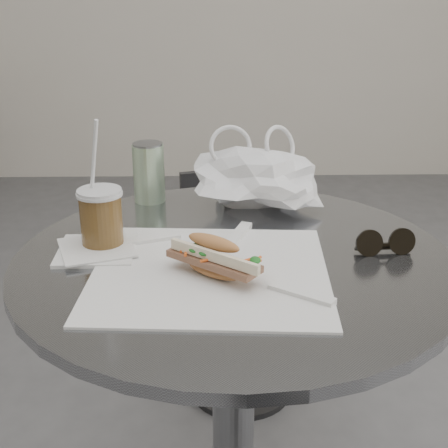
{
  "coord_description": "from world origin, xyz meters",
  "views": [
    {
      "loc": [
        -0.04,
        -0.77,
        1.19
      ],
      "look_at": [
        -0.02,
        0.22,
        0.79
      ],
      "focal_mm": 50.0,
      "sensor_mm": 36.0,
      "label": 1
    }
  ],
  "objects_px": {
    "iced_coffee": "(101,218)",
    "sunglasses": "(385,244)",
    "cafe_table": "(234,388)",
    "banh_mi": "(214,257)",
    "chair_far": "(238,299)",
    "drink_can": "(149,172)"
  },
  "relations": [
    {
      "from": "banh_mi",
      "to": "sunglasses",
      "type": "height_order",
      "value": "banh_mi"
    },
    {
      "from": "banh_mi",
      "to": "iced_coffee",
      "type": "bearing_deg",
      "value": -173.94
    },
    {
      "from": "banh_mi",
      "to": "sunglasses",
      "type": "distance_m",
      "value": 0.31
    },
    {
      "from": "cafe_table",
      "to": "iced_coffee",
      "type": "relative_size",
      "value": 3.28
    },
    {
      "from": "cafe_table",
      "to": "drink_can",
      "type": "xyz_separation_m",
      "value": [
        -0.17,
        0.29,
        0.34
      ]
    },
    {
      "from": "banh_mi",
      "to": "iced_coffee",
      "type": "distance_m",
      "value": 0.23
    },
    {
      "from": "cafe_table",
      "to": "sunglasses",
      "type": "bearing_deg",
      "value": 0.91
    },
    {
      "from": "banh_mi",
      "to": "drink_can",
      "type": "xyz_separation_m",
      "value": [
        -0.13,
        0.37,
        0.03
      ]
    },
    {
      "from": "banh_mi",
      "to": "chair_far",
      "type": "bearing_deg",
      "value": 122.38
    },
    {
      "from": "sunglasses",
      "to": "drink_can",
      "type": "xyz_separation_m",
      "value": [
        -0.43,
        0.28,
        0.04
      ]
    },
    {
      "from": "cafe_table",
      "to": "sunglasses",
      "type": "distance_m",
      "value": 0.39
    },
    {
      "from": "iced_coffee",
      "to": "drink_can",
      "type": "bearing_deg",
      "value": 75.82
    },
    {
      "from": "cafe_table",
      "to": "banh_mi",
      "type": "bearing_deg",
      "value": -114.3
    },
    {
      "from": "drink_can",
      "to": "cafe_table",
      "type": "bearing_deg",
      "value": -59.2
    },
    {
      "from": "drink_can",
      "to": "iced_coffee",
      "type": "bearing_deg",
      "value": -104.18
    },
    {
      "from": "chair_far",
      "to": "sunglasses",
      "type": "height_order",
      "value": "sunglasses"
    },
    {
      "from": "banh_mi",
      "to": "drink_can",
      "type": "relative_size",
      "value": 1.57
    },
    {
      "from": "chair_far",
      "to": "cafe_table",
      "type": "bearing_deg",
      "value": 71.63
    },
    {
      "from": "cafe_table",
      "to": "chair_far",
      "type": "distance_m",
      "value": 0.68
    },
    {
      "from": "banh_mi",
      "to": "sunglasses",
      "type": "bearing_deg",
      "value": 54.02
    },
    {
      "from": "iced_coffee",
      "to": "sunglasses",
      "type": "height_order",
      "value": "iced_coffee"
    },
    {
      "from": "chair_far",
      "to": "banh_mi",
      "type": "bearing_deg",
      "value": 69.18
    }
  ]
}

